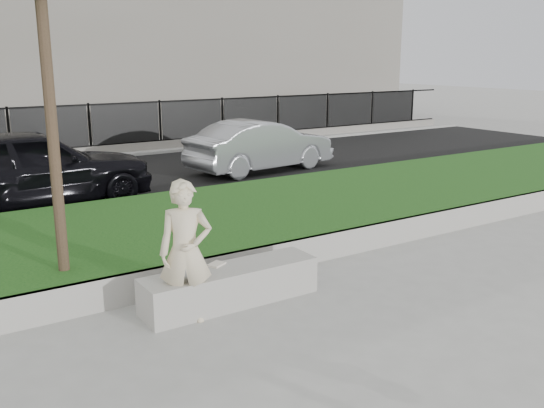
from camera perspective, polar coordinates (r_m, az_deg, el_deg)
ground at (r=7.35m, az=-0.51°, el=-9.87°), size 90.00×90.00×0.00m
grass_bank at (r=9.79m, az=-10.07°, el=-2.74°), size 34.00×4.00×0.40m
grass_kerb at (r=8.11m, az=-4.51°, el=-6.07°), size 34.00×0.08×0.40m
street at (r=14.92m, az=-18.49°, el=1.75°), size 34.00×7.00×0.04m
far_pavement at (r=19.24m, az=-22.04°, el=4.15°), size 34.00×3.00×0.12m
iron_fence at (r=18.20m, az=-21.53°, el=5.23°), size 32.00×0.30×1.50m
stone_bench at (r=7.46m, az=-3.90°, el=-7.65°), size 2.23×0.56×0.46m
man at (r=6.85m, az=-8.13°, el=-4.49°), size 0.70×0.60×1.63m
book at (r=7.48m, az=-5.24°, el=-5.67°), size 0.25×0.23×0.02m
car_dark at (r=12.64m, az=-21.94°, el=3.19°), size 4.84×2.27×1.60m
car_silver at (r=15.69m, az=-1.07°, el=5.53°), size 4.12×1.87×1.31m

